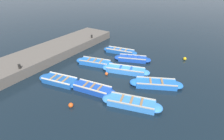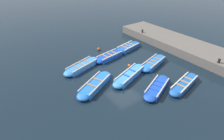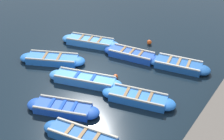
# 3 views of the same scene
# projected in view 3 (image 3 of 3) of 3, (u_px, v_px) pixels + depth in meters

# --- Properties ---
(ground_plane) EXTENTS (120.00, 120.00, 0.00)m
(ground_plane) POSITION_uv_depth(u_px,v_px,m) (97.00, 77.00, 16.33)
(ground_plane) COLOR black
(boat_drifting) EXTENTS (3.65, 1.34, 0.45)m
(boat_drifting) POSITION_uv_depth(u_px,v_px,m) (83.00, 137.00, 12.42)
(boat_drifting) COLOR #1E59AD
(boat_drifting) RESTS_ON ground
(boat_stern_in) EXTENTS (3.57, 1.61, 0.44)m
(boat_stern_in) POSITION_uv_depth(u_px,v_px,m) (178.00, 65.00, 16.98)
(boat_stern_in) COLOR #1E59AD
(boat_stern_in) RESTS_ON ground
(boat_broadside) EXTENTS (3.64, 1.70, 0.45)m
(boat_broadside) POSITION_uv_depth(u_px,v_px,m) (138.00, 98.00, 14.53)
(boat_broadside) COLOR blue
(boat_broadside) RESTS_ON ground
(boat_tucked) EXTENTS (3.47, 2.00, 0.42)m
(boat_tucked) POSITION_uv_depth(u_px,v_px,m) (63.00, 108.00, 13.93)
(boat_tucked) COLOR #1947B7
(boat_tucked) RESTS_ON ground
(boat_outer_right) EXTENTS (3.49, 1.32, 0.46)m
(boat_outer_right) POSITION_uv_depth(u_px,v_px,m) (132.00, 55.00, 17.90)
(boat_outer_right) COLOR #1947B7
(boat_outer_right) RESTS_ON ground
(boat_far_corner) EXTENTS (3.81, 1.84, 0.46)m
(boat_far_corner) POSITION_uv_depth(u_px,v_px,m) (90.00, 42.00, 19.22)
(boat_far_corner) COLOR #3884E0
(boat_far_corner) RESTS_ON ground
(boat_centre) EXTENTS (3.96, 1.91, 0.46)m
(boat_centre) POSITION_uv_depth(u_px,v_px,m) (85.00, 80.00, 15.77)
(boat_centre) COLOR #3884E0
(boat_centre) RESTS_ON ground
(boat_alongside) EXTENTS (3.76, 2.45, 0.45)m
(boat_alongside) POSITION_uv_depth(u_px,v_px,m) (52.00, 59.00, 17.48)
(boat_alongside) COLOR blue
(boat_alongside) RESTS_ON ground
(buoy_orange_near) EXTENTS (0.25, 0.25, 0.25)m
(buoy_orange_near) POSITION_uv_depth(u_px,v_px,m) (116.00, 77.00, 16.16)
(buoy_orange_near) COLOR #E05119
(buoy_orange_near) RESTS_ON ground
(buoy_yellow_far) EXTENTS (0.29, 0.29, 0.29)m
(buoy_yellow_far) POSITION_uv_depth(u_px,v_px,m) (149.00, 42.00, 19.29)
(buoy_yellow_far) COLOR #E05119
(buoy_yellow_far) RESTS_ON ground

